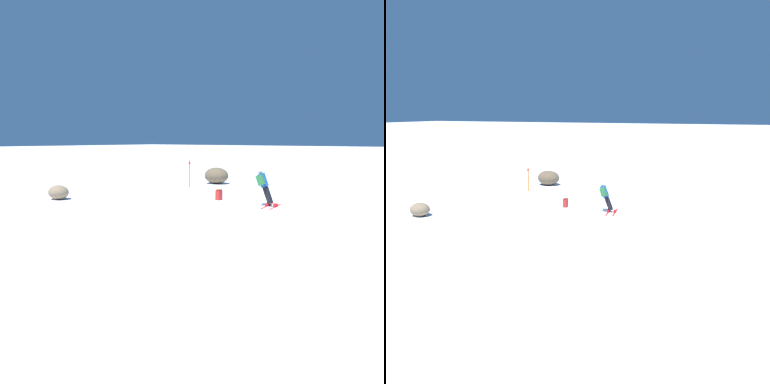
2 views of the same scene
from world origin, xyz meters
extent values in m
plane|color=white|center=(0.00, 0.00, 0.00)|extent=(300.00, 300.00, 0.00)
cube|color=red|center=(-1.13, -0.02, 0.01)|extent=(0.30, 1.61, 0.01)
cube|color=red|center=(-0.77, 0.02, 0.01)|extent=(0.30, 1.61, 0.01)
cube|color=#B21919|center=(-1.13, -0.02, 0.07)|extent=(0.18, 0.30, 0.12)
cube|color=#B21919|center=(-0.77, 0.02, 0.07)|extent=(0.18, 0.30, 0.12)
cylinder|color=black|center=(-0.77, 0.02, 0.48)|extent=(0.54, 0.33, 0.80)
cylinder|color=#194799|center=(-0.54, 0.06, 1.11)|extent=(0.57, 0.41, 0.67)
sphere|color=tan|center=(-0.40, 0.07, 1.48)|extent=(0.30, 0.25, 0.28)
sphere|color=silver|center=(-0.39, 0.08, 1.51)|extent=(0.35, 0.29, 0.32)
cube|color=#236633|center=(-0.56, 0.31, 1.14)|extent=(0.44, 0.23, 0.51)
cylinder|color=#B7B7BC|center=(-1.13, -0.33, 0.58)|extent=(0.79, 0.64, 1.17)
cylinder|color=#B7B7BC|center=(-0.30, -0.21, 0.50)|extent=(0.11, 0.52, 1.01)
cube|color=#AD231E|center=(1.79, -0.06, 0.22)|extent=(0.23, 0.31, 0.44)
cube|color=maroon|center=(1.79, -0.06, 0.47)|extent=(0.21, 0.28, 0.06)
ellipsoid|color=brown|center=(5.61, -5.49, 0.53)|extent=(1.62, 1.37, 1.05)
ellipsoid|color=#7A664C|center=(7.93, 4.47, 0.34)|extent=(1.05, 0.89, 0.68)
cylinder|color=orange|center=(5.83, -2.97, 0.80)|extent=(0.08, 0.08, 1.60)
cylinder|color=red|center=(5.83, -2.97, 1.45)|extent=(0.13, 0.13, 0.10)
camera|label=1|loc=(-7.90, 14.49, 2.82)|focal=35.00mm
camera|label=2|loc=(-6.68, 18.49, 5.26)|focal=35.00mm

